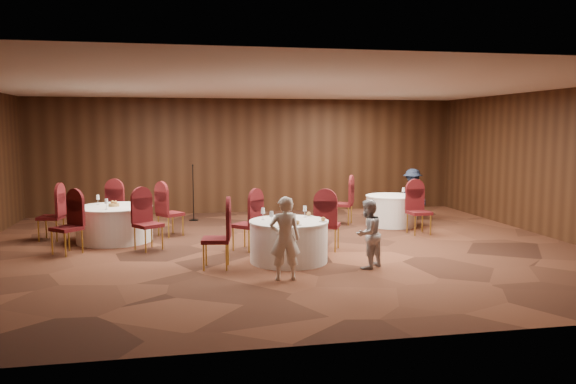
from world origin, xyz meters
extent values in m
plane|color=black|center=(0.00, 0.00, 0.00)|extent=(12.00, 12.00, 0.00)
plane|color=silver|center=(0.00, 0.00, 3.20)|extent=(12.00, 12.00, 0.00)
plane|color=black|center=(0.00, 5.00, 1.60)|extent=(12.00, 0.00, 12.00)
plane|color=black|center=(0.00, -5.00, 1.60)|extent=(12.00, 0.00, 12.00)
plane|color=black|center=(6.00, 0.00, 1.60)|extent=(0.00, 10.00, 10.00)
cylinder|color=white|center=(-0.04, -1.12, 0.36)|extent=(1.38, 1.38, 0.72)
cylinder|color=white|center=(-0.04, -1.12, 0.72)|extent=(1.41, 1.41, 0.03)
cylinder|color=white|center=(-3.30, 1.37, 0.36)|extent=(1.55, 1.55, 0.72)
cylinder|color=white|center=(-3.30, 1.37, 0.72)|extent=(1.59, 1.59, 0.03)
cylinder|color=white|center=(3.15, 2.10, 0.36)|extent=(1.24, 1.24, 0.72)
cylinder|color=white|center=(3.15, 2.10, 0.72)|extent=(1.26, 1.26, 0.03)
cylinder|color=silver|center=(-0.09, -1.58, 0.74)|extent=(0.06, 0.06, 0.01)
cylinder|color=silver|center=(-0.09, -1.58, 0.80)|extent=(0.01, 0.01, 0.11)
cone|color=silver|center=(-0.09, -1.58, 0.91)|extent=(0.08, 0.08, 0.10)
cylinder|color=silver|center=(0.32, -0.82, 0.74)|extent=(0.06, 0.06, 0.01)
cylinder|color=silver|center=(0.32, -0.82, 0.80)|extent=(0.01, 0.01, 0.11)
cone|color=silver|center=(0.32, -0.82, 0.91)|extent=(0.08, 0.08, 0.10)
cylinder|color=silver|center=(-0.48, -0.93, 0.74)|extent=(0.06, 0.06, 0.01)
cylinder|color=silver|center=(-0.48, -0.93, 0.80)|extent=(0.01, 0.01, 0.11)
cone|color=silver|center=(-0.48, -0.93, 0.91)|extent=(0.08, 0.08, 0.10)
cylinder|color=silver|center=(-0.39, -1.36, 0.74)|extent=(0.06, 0.06, 0.01)
cylinder|color=silver|center=(-0.39, -1.36, 0.80)|extent=(0.01, 0.01, 0.11)
cone|color=silver|center=(-0.39, -1.36, 0.91)|extent=(0.08, 0.08, 0.10)
cylinder|color=white|center=(0.01, -1.61, 0.75)|extent=(0.15, 0.15, 0.01)
sphere|color=#9E6B33|center=(0.01, -1.61, 0.79)|extent=(0.08, 0.08, 0.08)
cylinder|color=white|center=(0.53, -1.35, 0.75)|extent=(0.15, 0.15, 0.01)
sphere|color=#9E6B33|center=(0.53, -1.35, 0.79)|extent=(0.08, 0.08, 0.08)
cylinder|color=white|center=(0.42, -0.69, 0.75)|extent=(0.15, 0.15, 0.01)
sphere|color=#9E6B33|center=(0.42, -0.69, 0.79)|extent=(0.08, 0.08, 0.08)
cylinder|color=silver|center=(-2.93, 1.54, 0.74)|extent=(0.06, 0.06, 0.01)
cylinder|color=silver|center=(-2.93, 1.54, 0.80)|extent=(0.01, 0.01, 0.11)
cone|color=silver|center=(-2.93, 1.54, 0.91)|extent=(0.08, 0.08, 0.10)
cylinder|color=silver|center=(-3.67, 1.69, 0.74)|extent=(0.06, 0.06, 0.01)
cylinder|color=silver|center=(-3.67, 1.69, 0.80)|extent=(0.01, 0.01, 0.11)
cone|color=silver|center=(-3.67, 1.69, 0.91)|extent=(0.08, 0.08, 0.10)
cylinder|color=silver|center=(-3.40, 0.95, 0.74)|extent=(0.06, 0.06, 0.01)
cylinder|color=silver|center=(-3.40, 0.95, 0.80)|extent=(0.01, 0.01, 0.11)
cone|color=silver|center=(-3.40, 0.95, 0.91)|extent=(0.08, 0.08, 0.10)
cylinder|color=olive|center=(-3.30, 1.37, 0.77)|extent=(0.22, 0.22, 0.06)
sphere|color=#9E6B33|center=(-3.33, 1.39, 0.83)|extent=(0.07, 0.07, 0.07)
sphere|color=#9E6B33|center=(-3.26, 1.35, 0.83)|extent=(0.07, 0.07, 0.07)
cylinder|color=silver|center=(3.35, 1.86, 0.74)|extent=(0.06, 0.06, 0.01)
cylinder|color=silver|center=(3.35, 1.86, 0.80)|extent=(0.01, 0.01, 0.11)
cone|color=silver|center=(3.35, 1.86, 0.91)|extent=(0.08, 0.08, 0.10)
cylinder|color=black|center=(-1.60, 3.77, 0.01)|extent=(0.24, 0.24, 0.02)
cylinder|color=black|center=(-1.60, 3.77, 0.74)|extent=(0.02, 0.02, 1.43)
cylinder|color=black|center=(-1.60, 3.82, 1.42)|extent=(0.04, 0.12, 0.04)
imported|color=silver|center=(-0.33, -2.31, 0.66)|extent=(0.51, 0.35, 1.33)
imported|color=#AFAFB4|center=(1.19, -1.83, 0.59)|extent=(0.73, 0.70, 1.18)
imported|color=#151E31|center=(4.00, 2.82, 0.66)|extent=(0.85, 0.99, 1.33)
camera|label=1|loc=(-1.91, -10.78, 2.38)|focal=35.00mm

